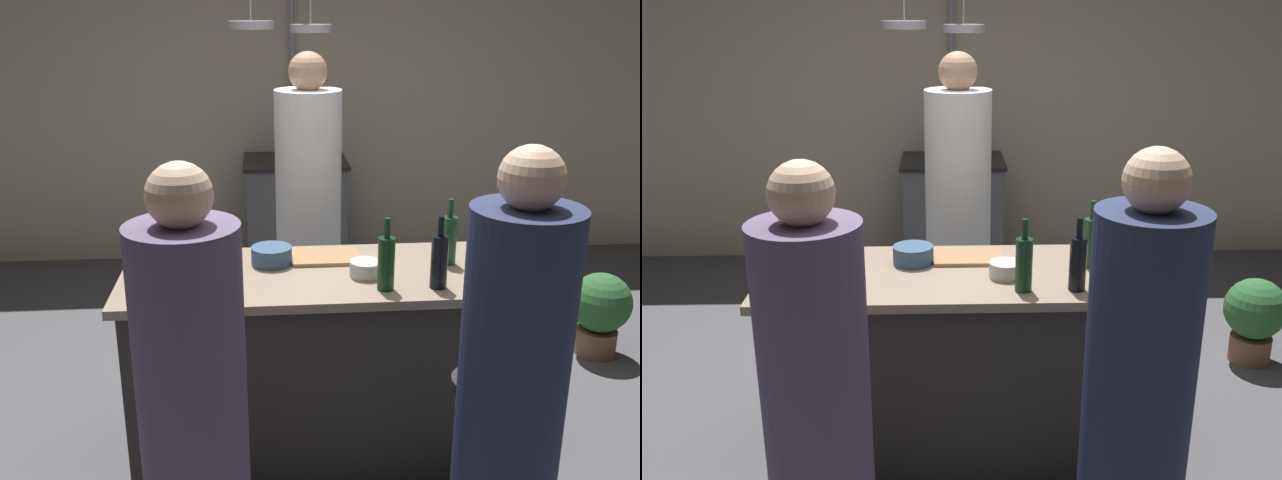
% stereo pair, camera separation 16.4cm
% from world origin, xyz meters
% --- Properties ---
extents(ground_plane, '(9.00, 9.00, 0.00)m').
position_xyz_m(ground_plane, '(0.00, 0.00, 0.00)').
color(ground_plane, '#4C4C51').
extents(back_wall, '(6.40, 0.16, 2.60)m').
position_xyz_m(back_wall, '(0.00, 2.85, 1.30)').
color(back_wall, '#BCAD99').
rests_on(back_wall, ground_plane).
extents(kitchen_island, '(1.80, 0.72, 0.90)m').
position_xyz_m(kitchen_island, '(0.00, 0.00, 0.45)').
color(kitchen_island, '#332D2B').
rests_on(kitchen_island, ground_plane).
extents(stove_range, '(0.80, 0.64, 0.89)m').
position_xyz_m(stove_range, '(0.00, 2.45, 0.45)').
color(stove_range, '#47474C').
rests_on(stove_range, ground_plane).
extents(chef, '(0.38, 0.38, 1.80)m').
position_xyz_m(chef, '(0.01, 1.00, 0.83)').
color(chef, white).
rests_on(chef, ground_plane).
extents(bar_stool_left, '(0.28, 0.28, 0.68)m').
position_xyz_m(bar_stool_left, '(-0.50, -0.62, 0.38)').
color(bar_stool_left, '#4C4C51').
rests_on(bar_stool_left, ground_plane).
extents(guest_left, '(0.34, 0.34, 1.63)m').
position_xyz_m(guest_left, '(-0.50, -0.99, 0.75)').
color(guest_left, '#594C6B').
rests_on(guest_left, ground_plane).
extents(bar_stool_right, '(0.28, 0.28, 0.68)m').
position_xyz_m(bar_stool_right, '(0.57, -0.62, 0.38)').
color(bar_stool_right, '#4C4C51').
rests_on(bar_stool_right, ground_plane).
extents(guest_right, '(0.35, 0.35, 1.66)m').
position_xyz_m(guest_right, '(0.53, -0.99, 0.77)').
color(guest_right, '#262D4C').
rests_on(guest_right, ground_plane).
extents(overhead_pot_rack, '(0.61, 1.50, 2.17)m').
position_xyz_m(overhead_pot_rack, '(-0.07, 1.92, 1.66)').
color(overhead_pot_rack, gray).
rests_on(overhead_pot_rack, ground_plane).
extents(potted_plant, '(0.36, 0.36, 0.52)m').
position_xyz_m(potted_plant, '(1.75, 0.79, 0.30)').
color(potted_plant, brown).
rests_on(potted_plant, ground_plane).
extents(cutting_board, '(0.32, 0.22, 0.02)m').
position_xyz_m(cutting_board, '(0.03, 0.17, 0.91)').
color(cutting_board, '#997047').
rests_on(cutting_board, kitchen_island).
extents(pepper_mill, '(0.05, 0.05, 0.21)m').
position_xyz_m(pepper_mill, '(0.77, -0.16, 1.01)').
color(pepper_mill, '#382319').
rests_on(pepper_mill, kitchen_island).
extents(wine_bottle_green, '(0.07, 0.07, 0.31)m').
position_xyz_m(wine_bottle_green, '(0.58, 0.06, 1.02)').
color(wine_bottle_green, '#193D23').
rests_on(wine_bottle_green, kitchen_island).
extents(wine_bottle_amber, '(0.07, 0.07, 0.30)m').
position_xyz_m(wine_bottle_amber, '(0.78, -0.24, 1.01)').
color(wine_bottle_amber, brown).
rests_on(wine_bottle_amber, kitchen_island).
extents(wine_bottle_dark, '(0.07, 0.07, 0.31)m').
position_xyz_m(wine_bottle_dark, '(0.47, -0.22, 1.02)').
color(wine_bottle_dark, black).
rests_on(wine_bottle_dark, kitchen_island).
extents(wine_bottle_rose, '(0.07, 0.07, 0.29)m').
position_xyz_m(wine_bottle_rose, '(-0.71, 0.01, 1.01)').
color(wine_bottle_rose, '#B78C8E').
rests_on(wine_bottle_rose, kitchen_island).
extents(wine_bottle_red, '(0.07, 0.07, 0.31)m').
position_xyz_m(wine_bottle_red, '(0.24, -0.23, 1.02)').
color(wine_bottle_red, '#143319').
rests_on(wine_bottle_red, kitchen_island).
extents(wine_glass_by_chef, '(0.07, 0.07, 0.15)m').
position_xyz_m(wine_glass_by_chef, '(-0.55, -0.24, 1.01)').
color(wine_glass_by_chef, silver).
rests_on(wine_glass_by_chef, kitchen_island).
extents(wine_glass_near_right_guest, '(0.07, 0.07, 0.15)m').
position_xyz_m(wine_glass_near_right_guest, '(0.74, -0.04, 1.01)').
color(wine_glass_near_right_guest, silver).
rests_on(wine_glass_near_right_guest, kitchen_island).
extents(mixing_bowl_steel, '(0.14, 0.14, 0.07)m').
position_xyz_m(mixing_bowl_steel, '(0.18, -0.07, 0.93)').
color(mixing_bowl_steel, '#B7B7BC').
rests_on(mixing_bowl_steel, kitchen_island).
extents(mixing_bowl_blue, '(0.19, 0.19, 0.08)m').
position_xyz_m(mixing_bowl_blue, '(-0.23, 0.12, 0.94)').
color(mixing_bowl_blue, '#334C6B').
rests_on(mixing_bowl_blue, kitchen_island).
extents(mixing_bowl_ceramic, '(0.17, 0.17, 0.07)m').
position_xyz_m(mixing_bowl_ceramic, '(-0.54, -0.04, 0.93)').
color(mixing_bowl_ceramic, silver).
rests_on(mixing_bowl_ceramic, kitchen_island).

